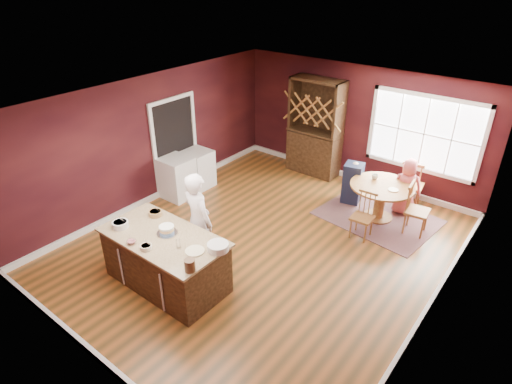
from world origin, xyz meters
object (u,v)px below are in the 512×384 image
chair_south (362,216)px  dryer (198,169)px  baker (198,221)px  hutch (315,128)px  seated_woman (407,187)px  dining_table (381,195)px  chair_north (412,183)px  high_chair (352,182)px  washer (177,178)px  toddler (356,167)px  kitchen_island (166,261)px  chair_east (418,209)px  layer_cake (167,230)px

chair_south → dryer: size_ratio=1.05×
baker → hutch: bearing=-74.5°
seated_woman → dining_table: bearing=41.2°
hutch → chair_north: bearing=-4.2°
high_chair → washer: high_chair is taller
toddler → dryer: size_ratio=0.30×
dryer → chair_north: bearing=26.7°
baker → chair_north: size_ratio=1.59×
baker → toddler: bearing=-95.7°
washer → dryer: washer is taller
kitchen_island → baker: (0.06, 0.71, 0.43)m
baker → chair_east: (2.58, 3.24, -0.35)m
toddler → washer: 3.88m
kitchen_island → chair_south: 3.68m
high_chair → chair_south: bearing=-68.7°
layer_cake → high_chair: 4.38m
dining_table → hutch: hutch is taller
kitchen_island → baker: size_ratio=1.17×
chair_east → toddler: chair_east is taller
seated_woman → dryer: seated_woman is taller
seated_woman → washer: bearing=12.4°
seated_woman → washer: 4.86m
baker → dryer: (-2.09, 2.05, -0.43)m
dryer → toddler: bearing=27.1°
kitchen_island → dining_table: (1.86, 4.02, 0.10)m
kitchen_island → dryer: 3.43m
toddler → washer: bearing=-144.4°
chair_east → chair_north: 1.04m
layer_cake → dryer: (-2.03, 2.67, -0.55)m
kitchen_island → dryer: (-2.04, 2.76, -0.00)m
chair_south → seated_woman: 1.41m
dining_table → chair_north: 0.91m
seated_woman → hutch: hutch is taller
kitchen_island → high_chair: (1.10, 4.29, 0.03)m
high_chair → hutch: (-1.44, 0.77, 0.70)m
layer_cake → chair_north: (2.17, 4.79, -0.44)m
chair_north → high_chair: chair_north is taller
seated_woman → dryer: (-4.21, -1.78, -0.17)m
chair_south → hutch: (-2.22, 1.90, 0.70)m
chair_north → hutch: (-2.51, 0.19, 0.62)m
dining_table → dryer: bearing=-162.1°
chair_east → chair_south: chair_east is taller
high_chair → hutch: 1.78m
kitchen_island → chair_east: size_ratio=1.96×
kitchen_island → chair_south: bearing=59.3°
baker → seated_woman: size_ratio=1.44×
baker → washer: size_ratio=1.89×
chair_north → washer: (-4.20, -2.75, -0.08)m
chair_north → high_chair: bearing=20.7°
dryer → seated_woman: bearing=22.9°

